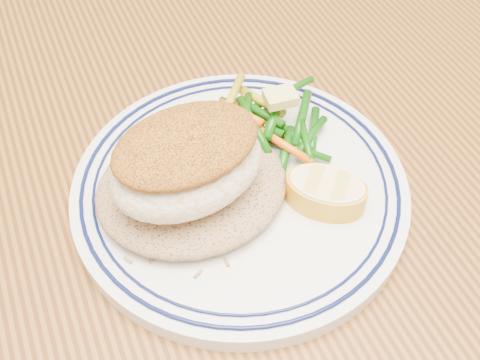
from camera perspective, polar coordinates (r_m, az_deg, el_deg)
name	(u,v)px	position (r m, az deg, el deg)	size (l,w,h in m)	color
dining_table	(217,324)	(0.52, -2.22, -13.51)	(1.50, 0.90, 0.75)	#552E11
plate	(240,189)	(0.46, 0.00, -0.84)	(0.26, 0.26, 0.02)	white
rice_pilaf	(192,184)	(0.44, -4.60, -0.37)	(0.14, 0.13, 0.03)	#956F4A
fish_fillet	(187,162)	(0.41, -5.05, 1.72)	(0.12, 0.09, 0.06)	#F6E9CB
vegetable_pile	(270,123)	(0.48, 2.89, 5.38)	(0.11, 0.10, 0.03)	#D95C0A
butter_pat	(280,97)	(0.47, 3.86, 7.82)	(0.02, 0.02, 0.01)	#DDD26C
lemon_wedge	(326,191)	(0.44, 8.14, -1.06)	(0.08, 0.08, 0.02)	gold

